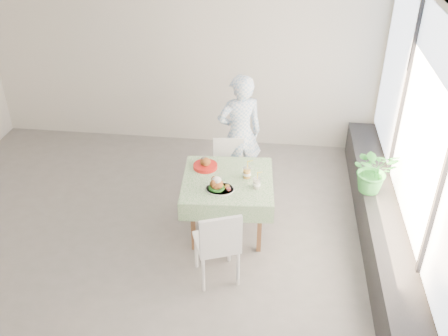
# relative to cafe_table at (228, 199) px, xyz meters

# --- Properties ---
(floor) EXTENTS (6.00, 6.00, 0.00)m
(floor) POSITION_rel_cafe_table_xyz_m (-0.99, -0.20, -0.46)
(floor) COLOR slate
(floor) RESTS_ON ground
(ceiling) EXTENTS (6.00, 6.00, 0.00)m
(ceiling) POSITION_rel_cafe_table_xyz_m (-0.99, -0.20, 2.34)
(ceiling) COLOR white
(ceiling) RESTS_ON ground
(wall_back) EXTENTS (6.00, 0.02, 2.80)m
(wall_back) POSITION_rel_cafe_table_xyz_m (-0.99, 2.30, 0.94)
(wall_back) COLOR beige
(wall_back) RESTS_ON ground
(wall_front) EXTENTS (6.00, 0.02, 2.80)m
(wall_front) POSITION_rel_cafe_table_xyz_m (-0.99, -2.70, 0.94)
(wall_front) COLOR beige
(wall_front) RESTS_ON ground
(wall_right) EXTENTS (0.02, 5.00, 2.80)m
(wall_right) POSITION_rel_cafe_table_xyz_m (2.01, -0.20, 0.94)
(wall_right) COLOR beige
(wall_right) RESTS_ON ground
(window_pane) EXTENTS (0.01, 4.80, 2.18)m
(window_pane) POSITION_rel_cafe_table_xyz_m (1.98, -0.20, 1.19)
(window_pane) COLOR #D1E0F9
(window_pane) RESTS_ON ground
(window_ledge) EXTENTS (0.40, 4.80, 0.50)m
(window_ledge) POSITION_rel_cafe_table_xyz_m (1.81, -0.20, -0.21)
(window_ledge) COLOR black
(window_ledge) RESTS_ON ground
(cafe_table) EXTENTS (1.12, 1.12, 0.74)m
(cafe_table) POSITION_rel_cafe_table_xyz_m (0.00, 0.00, 0.00)
(cafe_table) COLOR brown
(cafe_table) RESTS_ON ground
(chair_far) EXTENTS (0.46, 0.46, 0.84)m
(chair_far) POSITION_rel_cafe_table_xyz_m (-0.06, 0.66, -0.20)
(chair_far) COLOR white
(chair_far) RESTS_ON ground
(chair_near) EXTENTS (0.57, 0.57, 0.93)m
(chair_near) POSITION_rel_cafe_table_xyz_m (-0.02, -0.83, -0.17)
(chair_near) COLOR white
(chair_near) RESTS_ON ground
(diner) EXTENTS (0.71, 0.60, 1.67)m
(diner) POSITION_rel_cafe_table_xyz_m (0.05, 0.96, 0.37)
(diner) COLOR #85ACD5
(diner) RESTS_ON ground
(main_dish) EXTENTS (0.33, 0.33, 0.17)m
(main_dish) POSITION_rel_cafe_table_xyz_m (-0.08, -0.23, 0.34)
(main_dish) COLOR white
(main_dish) RESTS_ON cafe_table
(juice_cup_orange) EXTENTS (0.10, 0.10, 0.28)m
(juice_cup_orange) POSITION_rel_cafe_table_xyz_m (0.22, 0.06, 0.35)
(juice_cup_orange) COLOR white
(juice_cup_orange) RESTS_ON cafe_table
(juice_cup_lemonade) EXTENTS (0.09, 0.09, 0.25)m
(juice_cup_lemonade) POSITION_rel_cafe_table_xyz_m (0.35, -0.14, 0.34)
(juice_cup_lemonade) COLOR white
(juice_cup_lemonade) RESTS_ON cafe_table
(second_dish) EXTENTS (0.29, 0.29, 0.14)m
(second_dish) POSITION_rel_cafe_table_xyz_m (-0.30, 0.22, 0.32)
(second_dish) COLOR #B51712
(second_dish) RESTS_ON cafe_table
(potted_plant) EXTENTS (0.56, 0.50, 0.58)m
(potted_plant) POSITION_rel_cafe_table_xyz_m (1.70, 0.34, 0.33)
(potted_plant) COLOR #2C8441
(potted_plant) RESTS_ON window_ledge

